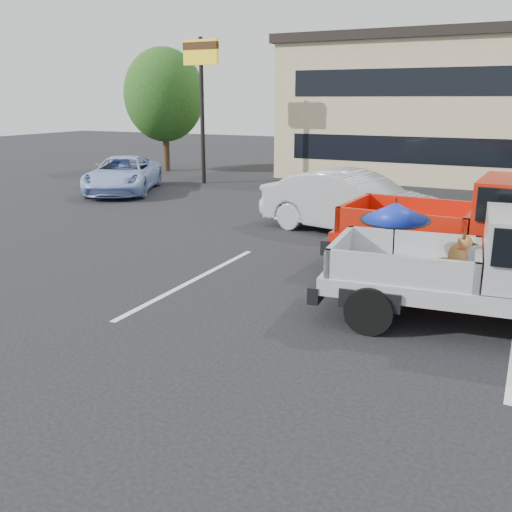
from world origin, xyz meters
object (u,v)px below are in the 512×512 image
object	(u,v)px
motel_sign	(201,71)
tree_left	(164,95)
blue_suv	(123,175)
silver_sedan	(352,203)

from	to	relation	value
motel_sign	tree_left	bearing A→B (deg)	143.13
tree_left	blue_suv	distance (m)	7.65
motel_sign	blue_suv	distance (m)	5.54
tree_left	blue_suv	world-z (taller)	tree_left
motel_sign	silver_sedan	bearing A→B (deg)	-36.90
tree_left	blue_suv	xyz separation A→B (m)	(2.49, -6.56, -3.04)
blue_suv	motel_sign	bearing A→B (deg)	41.66
silver_sedan	blue_suv	xyz separation A→B (m)	(-10.11, 2.90, -0.15)
silver_sedan	tree_left	bearing A→B (deg)	65.47
silver_sedan	blue_suv	distance (m)	10.52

